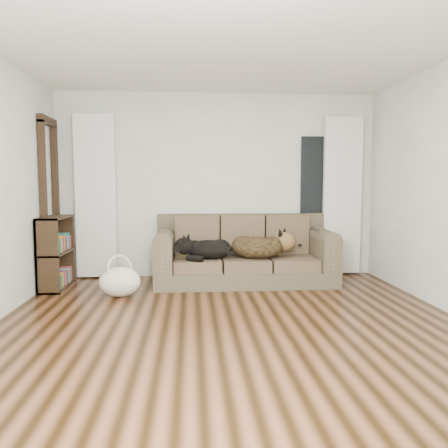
{
  "coord_description": "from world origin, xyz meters",
  "views": [
    {
      "loc": [
        -0.38,
        -3.75,
        1.32
      ],
      "look_at": [
        0.02,
        1.6,
        0.83
      ],
      "focal_mm": 35.0,
      "sensor_mm": 36.0,
      "label": 1
    }
  ],
  "objects": [
    {
      "name": "floor",
      "position": [
        0.0,
        0.0,
        0.0
      ],
      "size": [
        5.0,
        5.0,
        0.0
      ],
      "primitive_type": "plane",
      "color": "black",
      "rests_on": "ground"
    },
    {
      "name": "ceiling",
      "position": [
        0.0,
        0.0,
        2.6
      ],
      "size": [
        5.0,
        5.0,
        0.0
      ],
      "primitive_type": "plane",
      "color": "white",
      "rests_on": "ground"
    },
    {
      "name": "wall_back",
      "position": [
        0.0,
        2.5,
        1.3
      ],
      "size": [
        4.5,
        0.04,
        2.6
      ],
      "primitive_type": "cube",
      "color": "silver",
      "rests_on": "ground"
    },
    {
      "name": "curtain_left",
      "position": [
        -1.7,
        2.42,
        1.15
      ],
      "size": [
        0.55,
        0.08,
        2.25
      ],
      "primitive_type": "cube",
      "color": "silver",
      "rests_on": "ground"
    },
    {
      "name": "curtain_right",
      "position": [
        1.8,
        2.42,
        1.15
      ],
      "size": [
        0.55,
        0.08,
        2.25
      ],
      "primitive_type": "cube",
      "color": "silver",
      "rests_on": "ground"
    },
    {
      "name": "window_pane",
      "position": [
        1.45,
        2.47,
        1.4
      ],
      "size": [
        0.5,
        0.03,
        1.2
      ],
      "primitive_type": "cube",
      "color": "black",
      "rests_on": "wall_back"
    },
    {
      "name": "door_casing",
      "position": [
        -2.2,
        2.05,
        1.05
      ],
      "size": [
        0.07,
        0.6,
        2.1
      ],
      "primitive_type": "cube",
      "color": "black",
      "rests_on": "ground"
    },
    {
      "name": "sofa",
      "position": [
        0.33,
        1.97,
        0.45
      ],
      "size": [
        2.35,
        1.02,
        0.96
      ],
      "primitive_type": "cube",
      "color": "brown",
      "rests_on": "floor"
    },
    {
      "name": "dog_black_lab",
      "position": [
        -0.19,
        1.87,
        0.48
      ],
      "size": [
        0.64,
        0.47,
        0.25
      ],
      "primitive_type": "ellipsoid",
      "rotation": [
        0.0,
        0.0,
        -0.09
      ],
      "color": "black",
      "rests_on": "sofa"
    },
    {
      "name": "dog_shepherd",
      "position": [
        0.52,
        1.89,
        0.49
      ],
      "size": [
        0.82,
        0.68,
        0.31
      ],
      "primitive_type": "ellipsoid",
      "rotation": [
        0.0,
        0.0,
        2.86
      ],
      "color": "black",
      "rests_on": "sofa"
    },
    {
      "name": "tv_remote",
      "position": [
        1.24,
        1.82,
        0.73
      ],
      "size": [
        0.05,
        0.19,
        0.02
      ],
      "primitive_type": "cube",
      "rotation": [
        0.0,
        0.0,
        0.0
      ],
      "color": "black",
      "rests_on": "sofa"
    },
    {
      "name": "tote_bag",
      "position": [
        -1.22,
        1.37,
        0.16
      ],
      "size": [
        0.59,
        0.53,
        0.35
      ],
      "primitive_type": "ellipsoid",
      "rotation": [
        0.0,
        0.0,
        0.39
      ],
      "color": "beige",
      "rests_on": "floor"
    },
    {
      "name": "bookshelf",
      "position": [
        -2.09,
        1.86,
        0.5
      ],
      "size": [
        0.3,
        0.74,
        0.91
      ],
      "primitive_type": "cube",
      "rotation": [
        0.0,
        0.0,
        0.04
      ],
      "color": "black",
      "rests_on": "floor"
    }
  ]
}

